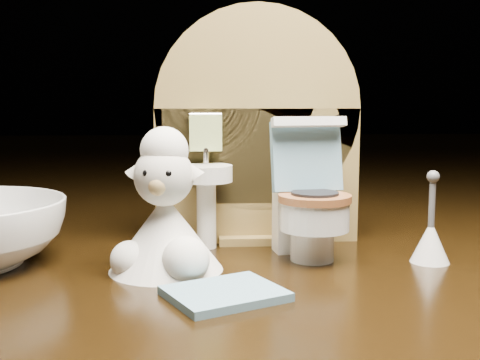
% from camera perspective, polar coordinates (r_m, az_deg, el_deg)
% --- Properties ---
extents(backdrop_panel, '(0.13, 0.05, 0.15)m').
position_cam_1_polar(backdrop_panel, '(0.39, 1.52, 3.86)').
color(backdrop_panel, olive).
rests_on(backdrop_panel, ground).
extents(toy_toilet, '(0.04, 0.05, 0.08)m').
position_cam_1_polar(toy_toilet, '(0.35, 6.55, -2.50)').
color(toy_toilet, white).
rests_on(toy_toilet, ground).
extents(bath_mat, '(0.06, 0.06, 0.00)m').
position_cam_1_polar(bath_mat, '(0.28, -1.46, -10.71)').
color(bath_mat, '#6A97AC').
rests_on(bath_mat, ground).
extents(toilet_brush, '(0.02, 0.02, 0.05)m').
position_cam_1_polar(toilet_brush, '(0.36, 17.61, -5.31)').
color(toilet_brush, white).
rests_on(toilet_brush, ground).
extents(plush_lamb, '(0.06, 0.06, 0.08)m').
position_cam_1_polar(plush_lamb, '(0.32, -7.11, -3.87)').
color(plush_lamb, white).
rests_on(plush_lamb, ground).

